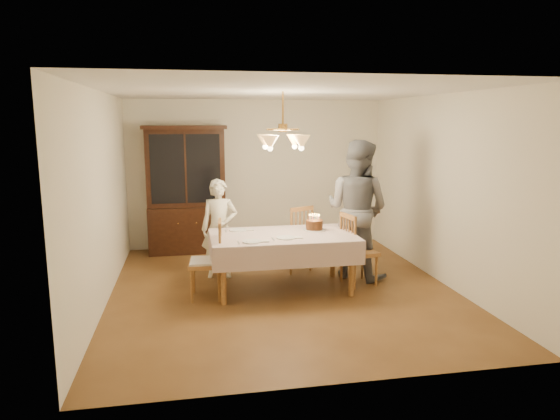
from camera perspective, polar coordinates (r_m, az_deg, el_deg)
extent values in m
plane|color=brown|center=(6.80, 0.31, -9.04)|extent=(5.00, 5.00, 0.00)
plane|color=white|center=(6.43, 0.33, 13.41)|extent=(5.00, 5.00, 0.00)
plane|color=silver|center=(8.94, -2.69, 4.14)|extent=(4.50, 0.00, 4.50)
plane|color=silver|center=(4.10, 6.88, -3.12)|extent=(4.50, 0.00, 4.50)
plane|color=silver|center=(6.46, -19.69, 1.23)|extent=(0.00, 5.00, 5.00)
plane|color=silver|center=(7.25, 18.09, 2.24)|extent=(0.00, 5.00, 5.00)
cube|color=brown|center=(6.59, 0.32, -3.04)|extent=(1.80, 1.00, 0.04)
cube|color=beige|center=(6.59, 0.32, -2.84)|extent=(1.90, 1.10, 0.01)
cylinder|color=brown|center=(6.19, -6.49, -7.59)|extent=(0.07, 0.07, 0.71)
cylinder|color=brown|center=(6.50, 8.18, -6.76)|extent=(0.07, 0.07, 0.71)
cylinder|color=brown|center=(7.00, -6.98, -5.51)|extent=(0.07, 0.07, 0.71)
cylinder|color=brown|center=(7.27, 6.07, -4.89)|extent=(0.07, 0.07, 0.71)
cube|color=black|center=(8.73, -10.51, -2.14)|extent=(1.30, 0.50, 0.80)
cube|color=black|center=(8.62, -10.74, 4.76)|extent=(1.30, 0.40, 1.30)
cube|color=black|center=(8.42, -10.74, 4.63)|extent=(1.14, 0.01, 1.14)
cube|color=black|center=(8.54, -10.89, 9.28)|extent=(1.38, 0.54, 0.06)
cube|color=brown|center=(7.54, 1.64, -3.55)|extent=(0.57, 0.56, 0.05)
cube|color=brown|center=(7.28, 2.53, 0.14)|extent=(0.38, 0.19, 0.06)
cylinder|color=brown|center=(7.83, 1.98, -4.80)|extent=(0.04, 0.04, 0.43)
cylinder|color=brown|center=(7.63, -0.22, -5.19)|extent=(0.04, 0.04, 0.43)
cylinder|color=brown|center=(7.57, 3.50, -5.34)|extent=(0.04, 0.04, 0.43)
cylinder|color=brown|center=(7.36, 1.26, -5.77)|extent=(0.04, 0.04, 0.43)
cube|color=brown|center=(6.43, -8.50, -6.08)|extent=(0.45, 0.47, 0.05)
cube|color=brown|center=(6.30, -6.90, -1.51)|extent=(0.07, 0.40, 0.06)
cylinder|color=brown|center=(6.68, -9.85, -7.60)|extent=(0.04, 0.04, 0.43)
cylinder|color=brown|center=(6.34, -10.06, -8.59)|extent=(0.04, 0.04, 0.43)
cylinder|color=brown|center=(6.67, -6.91, -7.56)|extent=(0.04, 0.04, 0.43)
cylinder|color=brown|center=(6.32, -6.96, -8.56)|extent=(0.04, 0.04, 0.43)
cube|color=beige|center=(6.42, -8.51, -5.78)|extent=(0.41, 0.43, 0.03)
cube|color=brown|center=(6.98, 9.03, -4.80)|extent=(0.50, 0.52, 0.05)
cube|color=brown|center=(6.76, 7.78, -0.72)|extent=(0.12, 0.40, 0.06)
cylinder|color=brown|center=(6.98, 10.95, -6.86)|extent=(0.04, 0.04, 0.43)
cylinder|color=brown|center=(7.27, 9.40, -6.11)|extent=(0.04, 0.04, 0.43)
cylinder|color=brown|center=(6.81, 8.54, -7.22)|extent=(0.04, 0.04, 0.43)
cylinder|color=brown|center=(7.11, 7.05, -6.44)|extent=(0.04, 0.04, 0.43)
imported|color=beige|center=(7.20, -6.94, -2.13)|extent=(0.55, 0.39, 1.43)
imported|color=slate|center=(7.21, 8.76, 0.07)|extent=(1.20, 1.21, 1.98)
cylinder|color=white|center=(6.85, 3.93, -2.26)|extent=(0.30, 0.30, 0.01)
cylinder|color=#3B1E0D|center=(6.84, 3.94, -1.69)|extent=(0.23, 0.23, 0.13)
cylinder|color=#598CD8|center=(6.83, 4.51, -0.86)|extent=(0.01, 0.01, 0.07)
sphere|color=#FFB23F|center=(6.83, 4.52, -0.54)|extent=(0.01, 0.01, 0.01)
cylinder|color=pink|center=(6.86, 4.40, -0.82)|extent=(0.01, 0.01, 0.07)
sphere|color=#FFB23F|center=(6.85, 4.41, -0.49)|extent=(0.01, 0.01, 0.01)
cylinder|color=#EACC66|center=(6.88, 4.22, -0.79)|extent=(0.01, 0.01, 0.07)
sphere|color=#FFB23F|center=(6.87, 4.22, -0.46)|extent=(0.01, 0.01, 0.01)
cylinder|color=#598CD8|center=(6.88, 3.99, -0.78)|extent=(0.01, 0.01, 0.07)
sphere|color=#FFB23F|center=(6.88, 3.99, -0.45)|extent=(0.01, 0.01, 0.01)
cylinder|color=pink|center=(6.88, 3.75, -0.78)|extent=(0.01, 0.01, 0.07)
sphere|color=#FFB23F|center=(6.87, 3.75, -0.45)|extent=(0.01, 0.01, 0.01)
cylinder|color=#EACC66|center=(6.86, 3.54, -0.80)|extent=(0.01, 0.01, 0.07)
sphere|color=#FFB23F|center=(6.86, 3.55, -0.47)|extent=(0.01, 0.01, 0.01)
cylinder|color=#598CD8|center=(6.84, 3.41, -0.84)|extent=(0.01, 0.01, 0.07)
sphere|color=#FFB23F|center=(6.83, 3.41, -0.51)|extent=(0.01, 0.01, 0.01)
cylinder|color=pink|center=(6.81, 3.37, -0.88)|extent=(0.01, 0.01, 0.07)
sphere|color=#FFB23F|center=(6.81, 3.37, -0.55)|extent=(0.01, 0.01, 0.01)
cylinder|color=#EACC66|center=(6.79, 3.42, -0.93)|extent=(0.01, 0.01, 0.07)
sphere|color=#FFB23F|center=(6.78, 3.43, -0.60)|extent=(0.01, 0.01, 0.01)
cylinder|color=#598CD8|center=(6.76, 3.57, -0.97)|extent=(0.01, 0.01, 0.07)
sphere|color=#FFB23F|center=(6.76, 3.58, -0.63)|extent=(0.01, 0.01, 0.01)
cylinder|color=pink|center=(6.75, 3.79, -0.99)|extent=(0.01, 0.01, 0.07)
sphere|color=#FFB23F|center=(6.74, 3.79, -0.66)|extent=(0.01, 0.01, 0.01)
cylinder|color=#EACC66|center=(6.75, 4.03, -1.00)|extent=(0.01, 0.01, 0.07)
sphere|color=#FFB23F|center=(6.74, 4.04, -0.66)|extent=(0.01, 0.01, 0.01)
cylinder|color=#598CD8|center=(6.76, 4.26, -0.98)|extent=(0.01, 0.01, 0.07)
sphere|color=#FFB23F|center=(6.75, 4.27, -0.65)|extent=(0.01, 0.01, 0.01)
cylinder|color=pink|center=(6.78, 4.44, -0.95)|extent=(0.01, 0.01, 0.07)
sphere|color=#FFB23F|center=(6.77, 4.44, -0.62)|extent=(0.01, 0.01, 0.01)
cylinder|color=#EACC66|center=(6.80, 4.52, -0.91)|extent=(0.01, 0.01, 0.07)
sphere|color=#FFB23F|center=(6.80, 4.53, -0.58)|extent=(0.01, 0.01, 0.01)
cylinder|color=white|center=(6.18, -3.24, -3.62)|extent=(0.24, 0.24, 0.02)
cube|color=silver|center=(6.16, -4.76, -3.71)|extent=(0.01, 0.16, 0.01)
cube|color=beige|center=(6.20, -1.74, -3.57)|extent=(0.10, 0.10, 0.01)
cylinder|color=white|center=(6.37, 0.66, -3.19)|extent=(0.24, 0.24, 0.02)
cube|color=silver|center=(6.34, -0.81, -3.29)|extent=(0.02, 0.16, 0.01)
cube|color=beige|center=(6.40, 2.12, -3.14)|extent=(0.10, 0.10, 0.01)
cylinder|color=white|center=(6.84, -4.84, -2.28)|extent=(0.24, 0.24, 0.02)
cube|color=silver|center=(6.83, -6.22, -2.36)|extent=(0.01, 0.16, 0.01)
cube|color=beige|center=(6.86, -3.46, -2.25)|extent=(0.10, 0.10, 0.01)
cylinder|color=#BF8C3F|center=(6.42, 0.33, 11.62)|extent=(0.02, 0.02, 0.40)
cylinder|color=#BF8C3F|center=(6.42, 0.33, 9.39)|extent=(0.12, 0.12, 0.10)
cone|color=#D8994C|center=(6.66, 1.69, 7.87)|extent=(0.22, 0.22, 0.18)
sphere|color=#FFD899|center=(6.66, 1.69, 7.27)|extent=(0.07, 0.07, 0.07)
cone|color=#D8994C|center=(6.59, -1.71, 7.84)|extent=(0.22, 0.22, 0.18)
sphere|color=#FFD899|center=(6.59, -1.70, 7.23)|extent=(0.07, 0.07, 0.07)
cone|color=#D8994C|center=(6.20, -1.14, 7.70)|extent=(0.22, 0.22, 0.18)
sphere|color=#FFD899|center=(6.20, -1.14, 7.05)|extent=(0.07, 0.07, 0.07)
cone|color=#D8994C|center=(6.27, 2.46, 7.72)|extent=(0.22, 0.22, 0.18)
sphere|color=#FFD899|center=(6.28, 2.46, 7.08)|extent=(0.07, 0.07, 0.07)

